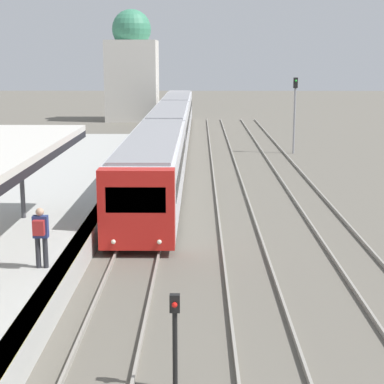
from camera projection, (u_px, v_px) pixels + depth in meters
The scene contains 5 objects.
person_on_platform at pixel (40, 233), 17.16m from camera, with size 0.40×0.40×1.66m.
train_near at pixel (170, 128), 44.45m from camera, with size 2.52×48.56×3.04m.
signal_post_near at pixel (175, 331), 12.51m from camera, with size 0.20×0.21×1.99m.
signal_mast_far at pixel (295, 106), 43.34m from camera, with size 0.28×0.29×5.14m.
distant_domed_building at pixel (132, 69), 66.09m from camera, with size 5.18×5.18×11.26m.
Camera 1 is at (2.05, -7.49, 6.47)m, focal length 60.00 mm.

